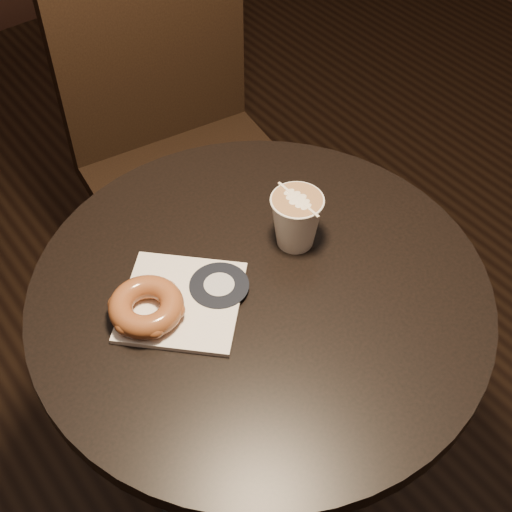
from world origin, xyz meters
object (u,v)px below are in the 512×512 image
(cafe_table, at_px, (260,362))
(latte_cup, at_px, (296,221))
(chair, at_px, (175,121))
(doughnut, at_px, (146,307))
(pastry_bag, at_px, (182,302))

(cafe_table, xyz_separation_m, latte_cup, (0.10, 0.04, 0.25))
(chair, relative_size, doughnut, 10.07)
(cafe_table, distance_m, latte_cup, 0.27)
(doughnut, bearing_deg, cafe_table, -18.41)
(cafe_table, bearing_deg, latte_cup, 22.61)
(chair, bearing_deg, pastry_bag, -113.27)
(cafe_table, height_order, doughnut, doughnut)
(chair, distance_m, latte_cup, 0.58)
(chair, height_order, pastry_bag, chair)
(cafe_table, height_order, chair, chair)
(cafe_table, distance_m, doughnut, 0.28)
(cafe_table, xyz_separation_m, chair, (0.21, 0.58, 0.06))
(chair, xyz_separation_m, latte_cup, (-0.11, -0.54, 0.19))
(pastry_bag, distance_m, latte_cup, 0.22)
(chair, xyz_separation_m, pastry_bag, (-0.32, -0.54, 0.14))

